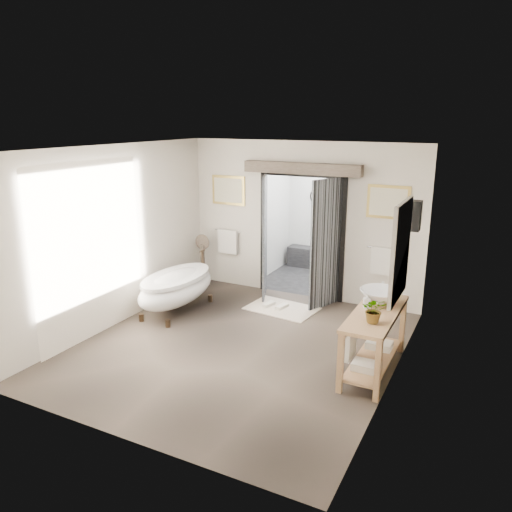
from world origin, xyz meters
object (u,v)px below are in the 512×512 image
clawfoot_tub (177,287)px  basin (380,296)px  rug (282,308)px  vanity (372,336)px

clawfoot_tub → basin: bearing=-4.0°
clawfoot_tub → rug: clawfoot_tub is taller
vanity → basin: basin is taller
vanity → basin: 0.56m
vanity → basin: (-0.00, 0.34, 0.44)m
basin → vanity: bearing=-83.2°
rug → basin: bearing=-30.5°
clawfoot_tub → vanity: size_ratio=1.16×
rug → basin: 2.47m
vanity → rug: bearing=142.7°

